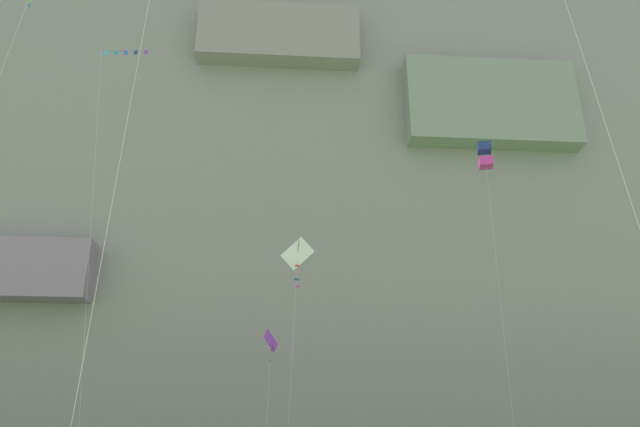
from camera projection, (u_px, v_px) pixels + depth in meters
cliff_face at (276, 195)px, 71.47m from camera, size 180.00×30.25×65.11m
kite_diamond_high_right at (271, 345)px, 42.41m from camera, size 1.04×6.21×12.10m
kite_banner_low_center at (117, 105)px, 46.42m from camera, size 4.37×4.55×34.70m
kite_diamond_far_left at (297, 257)px, 43.33m from camera, size 2.52×3.74×18.50m
kite_diamond_high_center at (28, 0)px, 30.58m from camera, size 2.99×1.75×27.47m
kite_box_low_right at (485, 156)px, 42.72m from camera, size 1.28×1.72×24.58m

